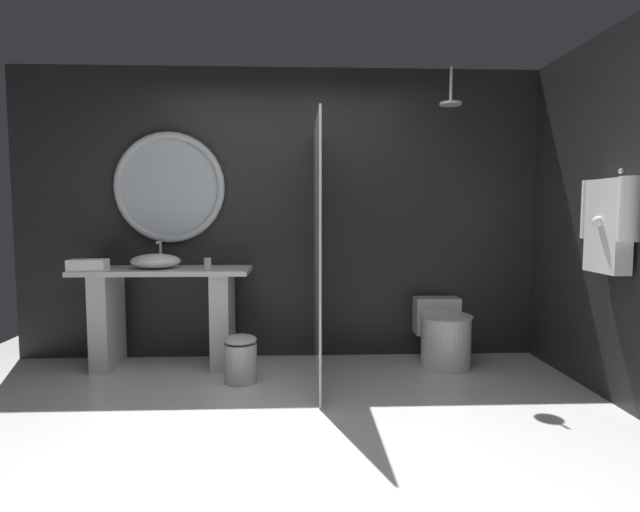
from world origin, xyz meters
TOP-DOWN VIEW (x-y plane):
  - ground_plane at (0.00, 0.00)m, footprint 5.76×5.76m
  - back_wall_panel at (0.00, 1.90)m, footprint 4.80×0.10m
  - side_wall_right at (2.35, 0.76)m, footprint 0.10×2.47m
  - vanity_counter at (-1.01, 1.56)m, footprint 1.45×0.54m
  - vessel_sink at (-1.07, 1.54)m, footprint 0.41×0.34m
  - tumbler_cup at (-0.64, 1.56)m, footprint 0.06×0.06m
  - tissue_box at (-1.58, 1.58)m, footprint 0.14×0.13m
  - round_wall_mirror at (-1.01, 1.81)m, footprint 0.98×0.07m
  - shower_glass_panel at (0.27, 1.20)m, footprint 0.02×1.31m
  - rain_shower_head at (1.37, 1.41)m, footprint 0.18×0.18m
  - hanging_bathrobe at (2.21, 0.56)m, footprint 0.20×0.55m
  - toilet at (1.38, 1.51)m, footprint 0.44×0.64m
  - waste_bin at (-0.32, 1.12)m, footprint 0.25×0.25m
  - folded_hand_towel at (-1.57, 1.39)m, footprint 0.30×0.19m

SIDE VIEW (x-z plane):
  - ground_plane at x=0.00m, z-range 0.00..0.00m
  - waste_bin at x=-0.32m, z-range 0.00..0.38m
  - toilet at x=1.38m, z-range -0.01..0.54m
  - vanity_counter at x=-1.01m, z-range 0.07..0.92m
  - tumbler_cup at x=-0.64m, z-range 0.85..0.94m
  - tissue_box at x=-1.58m, z-range 0.85..0.94m
  - folded_hand_towel at x=-1.57m, z-range 0.85..0.94m
  - vessel_sink at x=-1.07m, z-range 0.80..1.02m
  - shower_glass_panel at x=0.27m, z-range 0.00..2.01m
  - hanging_bathrobe at x=2.21m, z-range 0.92..1.61m
  - back_wall_panel at x=0.00m, z-range 0.00..2.60m
  - side_wall_right at x=2.35m, z-range 0.00..2.60m
  - round_wall_mirror at x=-1.01m, z-range 1.05..2.03m
  - rain_shower_head at x=1.37m, z-range 2.08..2.39m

